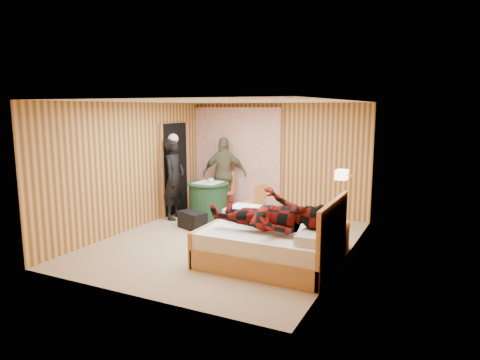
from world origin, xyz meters
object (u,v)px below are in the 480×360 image
at_px(round_table, 208,200).
at_px(man_at_table, 224,174).
at_px(bed, 273,243).
at_px(woman_standing, 174,179).
at_px(duffel_bag, 192,220).
at_px(man_on_bed, 269,205).
at_px(nightstand, 335,237).
at_px(chair_far, 224,188).
at_px(chair_near, 256,200).
at_px(wall_lamp, 342,175).

xyz_separation_m(round_table, man_at_table, (0.00, 0.75, 0.46)).
height_order(bed, woman_standing, woman_standing).
xyz_separation_m(duffel_bag, man_on_bed, (2.18, -1.29, 0.80)).
bearing_deg(nightstand, duffel_bag, 177.17).
bearing_deg(round_table, chair_far, 89.53).
bearing_deg(nightstand, round_table, 161.48).
bearing_deg(round_table, duffel_bag, -81.40).
bearing_deg(duffel_bag, woman_standing, 168.52).
height_order(round_table, woman_standing, woman_standing).
distance_m(bed, chair_near, 2.36).
relative_size(wall_lamp, nightstand, 0.50).
height_order(nightstand, woman_standing, woman_standing).
relative_size(wall_lamp, duffel_bag, 0.43).
height_order(wall_lamp, round_table, wall_lamp).
bearing_deg(wall_lamp, round_table, 163.72).
bearing_deg(woman_standing, chair_near, -84.39).
relative_size(duffel_bag, man_on_bed, 0.34).
bearing_deg(round_table, man_on_bed, -43.18).
height_order(chair_far, man_at_table, man_at_table).
bearing_deg(man_on_bed, bed, 96.47).
height_order(chair_near, woman_standing, woman_standing).
bearing_deg(woman_standing, man_on_bed, -130.80).
bearing_deg(chair_near, man_on_bed, 49.96).
relative_size(chair_near, man_at_table, 0.49).
relative_size(chair_near, man_on_bed, 0.47).
bearing_deg(chair_far, duffel_bag, -81.40).
xyz_separation_m(wall_lamp, man_on_bed, (-0.77, -1.27, -0.33)).
height_order(nightstand, duffel_bag, nightstand).
distance_m(chair_near, man_at_table, 1.33).
distance_m(chair_near, duffel_bag, 1.41).
distance_m(nightstand, man_at_table, 3.57).
bearing_deg(man_at_table, woman_standing, 37.78).
bearing_deg(man_on_bed, nightstand, 57.56).
bearing_deg(woman_standing, chair_far, -40.01).
xyz_separation_m(bed, chair_far, (-2.28, 2.65, 0.22)).
relative_size(bed, nightstand, 3.86).
xyz_separation_m(wall_lamp, bed, (-0.80, -1.04, -0.99)).
xyz_separation_m(chair_near, man_at_table, (-1.10, 0.66, 0.38)).
distance_m(chair_far, woman_standing, 1.30).
distance_m(nightstand, chair_near, 2.25).
height_order(man_at_table, man_on_bed, man_on_bed).
height_order(wall_lamp, duffel_bag, wall_lamp).
bearing_deg(wall_lamp, woman_standing, 171.86).
height_order(woman_standing, man_on_bed, man_on_bed).
xyz_separation_m(bed, nightstand, (0.76, 0.92, -0.05)).
bearing_deg(bed, man_on_bed, -83.53).
height_order(nightstand, chair_near, chair_near).
height_order(bed, man_on_bed, man_on_bed).
xyz_separation_m(bed, chair_near, (-1.18, 2.03, 0.17)).
distance_m(wall_lamp, round_table, 3.33).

